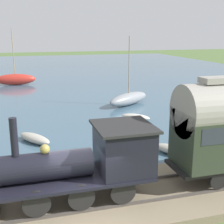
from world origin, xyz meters
TOP-DOWN VIEW (x-y plane):
  - ground_plane at (0.00, 0.00)m, footprint 200.00×200.00m
  - harbor_water at (43.51, 0.00)m, footprint 80.00×80.00m
  - rail_embankment at (0.84, 0.00)m, footprint 4.74×56.00m
  - steam_locomotive at (0.84, -0.40)m, footprint 2.36×6.33m
  - sailboat_gray at (17.35, -7.52)m, footprint 3.99×5.14m
  - sailboat_red at (32.33, 3.00)m, footprint 1.75×5.21m
  - rowboat_near_shore at (9.15, 1.54)m, footprint 2.80×2.28m
  - rowboat_far_out at (12.26, -6.38)m, footprint 2.23×2.33m
  - rowboat_mid_harbor at (4.95, -5.97)m, footprint 2.52×2.05m

SIDE VIEW (x-z plane):
  - ground_plane at x=0.00m, z-range 0.00..0.00m
  - harbor_water at x=43.51m, z-range 0.00..0.01m
  - rail_embankment at x=0.84m, z-range -0.06..0.43m
  - rowboat_far_out at x=12.26m, z-range 0.01..0.47m
  - rowboat_mid_harbor at x=4.95m, z-range 0.01..0.51m
  - rowboat_near_shore at x=9.15m, z-range 0.01..0.52m
  - sailboat_gray at x=17.35m, z-range -2.59..3.82m
  - sailboat_red at x=32.33m, z-range -2.87..4.36m
  - steam_locomotive at x=0.84m, z-range 0.37..3.78m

